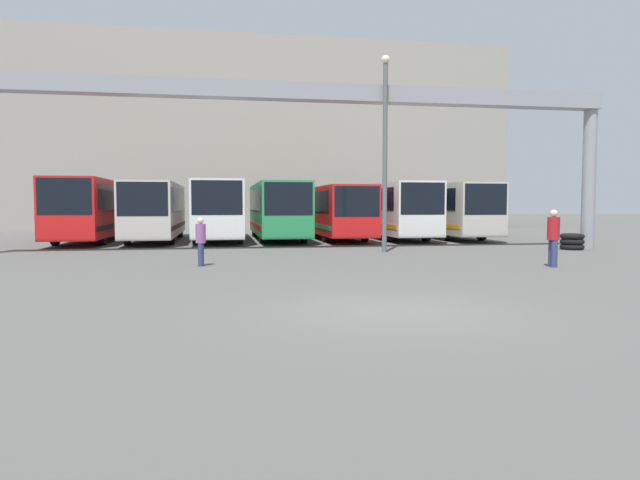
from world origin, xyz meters
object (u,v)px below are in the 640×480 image
at_px(bus_slot_5, 390,207).
at_px(pedestrian_near_right, 201,240).
at_px(bus_slot_3, 277,208).
at_px(pedestrian_far_center, 553,237).
at_px(bus_slot_0, 93,207).
at_px(bus_slot_6, 440,207).
at_px(bus_slot_4, 333,209).
at_px(lamp_post, 385,146).
at_px(bus_slot_1, 156,208).
at_px(tire_stack, 572,242).
at_px(bus_slot_2, 218,207).

distance_m(bus_slot_5, pedestrian_near_right, 17.42).
height_order(bus_slot_3, pedestrian_far_center, bus_slot_3).
height_order(bus_slot_0, bus_slot_6, bus_slot_0).
bearing_deg(bus_slot_6, bus_slot_4, 179.78).
height_order(bus_slot_6, lamp_post, lamp_post).
distance_m(bus_slot_4, bus_slot_6, 6.77).
distance_m(bus_slot_3, pedestrian_far_center, 17.77).
height_order(bus_slot_1, bus_slot_5, bus_slot_5).
relative_size(bus_slot_0, pedestrian_near_right, 7.28).
xyz_separation_m(bus_slot_4, tire_stack, (8.96, -10.20, -1.39)).
bearing_deg(pedestrian_far_center, bus_slot_4, -162.20).
xyz_separation_m(bus_slot_3, pedestrian_far_center, (7.37, -16.15, -0.86)).
bearing_deg(bus_slot_1, pedestrian_far_center, -48.67).
bearing_deg(bus_slot_5, tire_stack, -59.88).
xyz_separation_m(bus_slot_3, pedestrian_near_right, (-3.89, -13.88, -1.00)).
distance_m(bus_slot_1, pedestrian_far_center, 21.43).
bearing_deg(bus_slot_2, bus_slot_0, 176.28).
distance_m(bus_slot_0, lamp_post, 17.07).
xyz_separation_m(bus_slot_5, bus_slot_6, (3.38, 0.57, -0.02)).
relative_size(bus_slot_6, pedestrian_near_right, 7.67).
height_order(pedestrian_far_center, lamp_post, lamp_post).
height_order(bus_slot_4, bus_slot_5, bus_slot_5).
bearing_deg(bus_slot_3, tire_stack, -38.30).
distance_m(bus_slot_1, pedestrian_near_right, 14.14).
bearing_deg(pedestrian_far_center, lamp_post, -145.72).
height_order(bus_slot_5, bus_slot_6, bus_slot_5).
bearing_deg(pedestrian_near_right, tire_stack, 110.46).
relative_size(bus_slot_0, bus_slot_4, 0.94).
bearing_deg(bus_slot_2, bus_slot_4, 6.57).
height_order(bus_slot_6, pedestrian_near_right, bus_slot_6).
distance_m(bus_slot_2, bus_slot_4, 6.82).
bearing_deg(bus_slot_5, bus_slot_6, 9.51).
bearing_deg(bus_slot_3, bus_slot_6, 2.40).
relative_size(bus_slot_0, bus_slot_2, 1.08).
bearing_deg(bus_slot_3, bus_slot_0, 179.37).
bearing_deg(lamp_post, bus_slot_1, 137.33).
xyz_separation_m(bus_slot_0, pedestrian_far_center, (17.52, -16.26, -0.92)).
relative_size(bus_slot_3, lamp_post, 1.39).
bearing_deg(bus_slot_6, bus_slot_1, -178.33).
distance_m(bus_slot_4, tire_stack, 13.65).
bearing_deg(pedestrian_far_center, bus_slot_6, 174.76).
distance_m(bus_slot_1, bus_slot_3, 6.77).
height_order(bus_slot_0, pedestrian_far_center, bus_slot_0).
bearing_deg(bus_slot_6, bus_slot_3, -177.60).
distance_m(pedestrian_far_center, pedestrian_near_right, 11.49).
xyz_separation_m(bus_slot_0, pedestrian_near_right, (6.26, -13.99, -1.06)).
relative_size(pedestrian_far_center, tire_stack, 1.79).
bearing_deg(bus_slot_3, lamp_post, -69.43).
relative_size(bus_slot_1, pedestrian_far_center, 6.06).
distance_m(bus_slot_3, bus_slot_5, 6.77).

